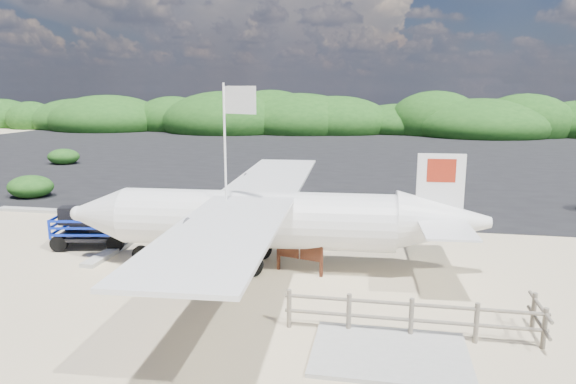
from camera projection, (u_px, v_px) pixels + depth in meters
name	position (u px, v px, depth m)	size (l,w,h in m)	color
ground	(232.00, 258.00, 18.36)	(160.00, 160.00, 0.00)	beige
asphalt_apron	(326.00, 154.00, 47.28)	(90.00, 50.00, 0.04)	#B2B2B2
lagoon	(35.00, 233.00, 21.42)	(9.00, 7.00, 0.40)	#B2B2B2
walkway_pad	(390.00, 356.00, 11.60)	(3.50, 2.50, 0.10)	#B2B2B2
vegetation_band	(346.00, 132.00, 71.38)	(124.00, 8.00, 4.40)	#B2B2B2
fence	(410.00, 337.00, 12.47)	(6.40, 2.00, 1.10)	#B2B2B2
baggage_cart	(94.00, 247.00, 19.60)	(2.92, 1.67, 1.46)	#0D2AC9
flagpole	(228.00, 276.00, 16.55)	(1.22, 0.51, 6.12)	white
signboard	(299.00, 273.00, 16.82)	(1.74, 0.16, 1.44)	#4D2516
crew_a	(240.00, 203.00, 23.35)	(0.62, 0.41, 1.70)	#14244D
crew_b	(246.00, 214.00, 20.77)	(0.91, 0.71, 1.88)	#14244D
crew_c	(314.00, 214.00, 21.23)	(1.01, 0.42, 1.72)	#14244D
aircraft_large	(535.00, 178.00, 34.94)	(16.78, 16.78, 5.03)	#B2B2B2
aircraft_small	(259.00, 146.00, 54.29)	(6.46, 6.46, 2.33)	#B2B2B2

